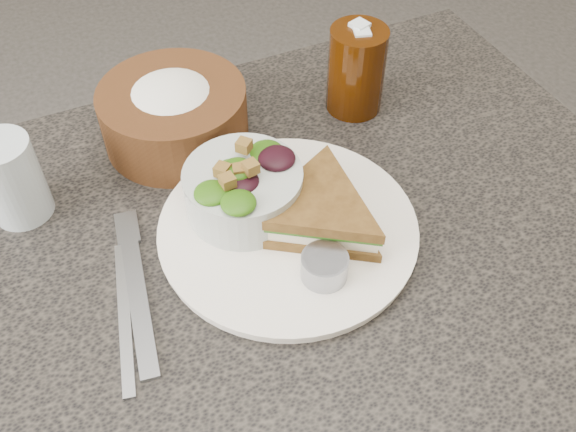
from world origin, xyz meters
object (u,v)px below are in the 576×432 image
(dressing_ramekin, at_px, (324,267))
(bread_basket, at_px, (173,107))
(sandwich, at_px, (318,212))
(cola_glass, at_px, (357,66))
(salad_bowl, at_px, (243,184))
(dining_table, at_px, (269,395))
(water_glass, at_px, (11,179))
(dinner_plate, at_px, (288,229))

(dressing_ramekin, bearing_deg, bread_basket, 103.35)
(sandwich, relative_size, cola_glass, 1.34)
(salad_bowl, bearing_deg, bread_basket, 100.21)
(dining_table, distance_m, water_glass, 0.52)
(dinner_plate, relative_size, water_glass, 2.80)
(dressing_ramekin, xyz_separation_m, cola_glass, (0.18, 0.26, 0.04))
(salad_bowl, height_order, dressing_ramekin, salad_bowl)
(bread_basket, bearing_deg, salad_bowl, -79.79)
(cola_glass, bearing_deg, dressing_ramekin, -124.58)
(salad_bowl, xyz_separation_m, water_glass, (-0.24, 0.12, 0.00))
(dinner_plate, height_order, dressing_ramekin, dressing_ramekin)
(dinner_plate, relative_size, sandwich, 1.68)
(dining_table, relative_size, water_glass, 9.27)
(dinner_plate, height_order, cola_glass, cola_glass)
(dressing_ramekin, bearing_deg, salad_bowl, 107.28)
(salad_bowl, xyz_separation_m, cola_glass, (0.22, 0.13, 0.01))
(cola_glass, height_order, water_glass, cola_glass)
(dining_table, xyz_separation_m, dressing_ramekin, (0.04, -0.07, 0.40))
(bread_basket, bearing_deg, dressing_ramekin, -76.65)
(sandwich, bearing_deg, water_glass, -177.07)
(dining_table, distance_m, cola_glass, 0.53)
(dining_table, bearing_deg, bread_basket, 97.21)
(dinner_plate, distance_m, cola_glass, 0.27)
(dinner_plate, bearing_deg, sandwich, -25.79)
(dressing_ramekin, xyz_separation_m, water_glass, (-0.28, 0.25, 0.03))
(salad_bowl, xyz_separation_m, dressing_ramekin, (0.04, -0.13, -0.02))
(dressing_ramekin, distance_m, bread_basket, 0.31)
(sandwich, distance_m, dressing_ramekin, 0.07)
(bread_basket, bearing_deg, sandwich, -67.42)
(water_glass, bearing_deg, salad_bowl, -26.31)
(bread_basket, distance_m, water_glass, 0.22)
(dinner_plate, relative_size, cola_glass, 2.25)
(dinner_plate, bearing_deg, dressing_ramekin, -86.25)
(dressing_ramekin, bearing_deg, sandwich, 69.54)
(dinner_plate, height_order, water_glass, water_glass)
(bread_basket, bearing_deg, dining_table, -82.79)
(salad_bowl, relative_size, water_glass, 1.29)
(sandwich, relative_size, dressing_ramekin, 3.46)
(dinner_plate, xyz_separation_m, sandwich, (0.03, -0.01, 0.03))
(dinner_plate, bearing_deg, salad_bowl, 126.20)
(dining_table, xyz_separation_m, salad_bowl, (0.00, 0.06, 0.43))
(dinner_plate, xyz_separation_m, dressing_ramekin, (0.01, -0.08, 0.02))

